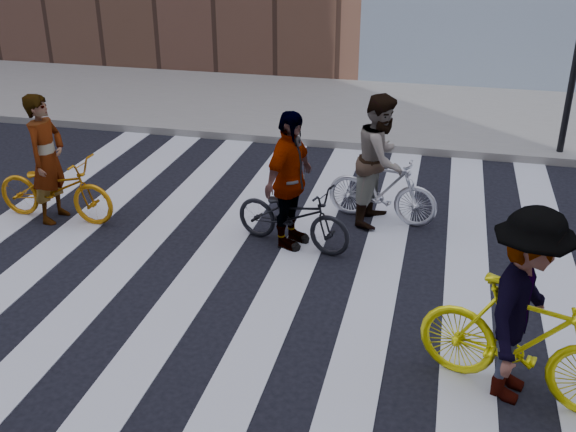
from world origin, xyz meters
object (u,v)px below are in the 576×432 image
at_px(bike_silver_mid, 382,190).
at_px(bike_dark_rear, 293,215).
at_px(rider_left, 47,159).
at_px(bike_yellow_right, 524,341).
at_px(bike_yellow_left, 55,188).
at_px(rider_right, 524,307).
at_px(rider_rear, 289,181).
at_px(rider_mid, 381,160).

bearing_deg(bike_silver_mid, bike_dark_rear, 145.54).
bearing_deg(rider_left, bike_yellow_right, -109.08).
bearing_deg(bike_yellow_left, rider_left, 92.38).
height_order(bike_dark_rear, rider_right, rider_right).
bearing_deg(bike_yellow_left, bike_yellow_right, -109.23).
relative_size(bike_dark_rear, rider_right, 0.88).
distance_m(bike_yellow_left, bike_silver_mid, 4.81).
bearing_deg(rider_right, rider_left, 86.44).
relative_size(bike_yellow_left, bike_silver_mid, 1.14).
height_order(bike_yellow_right, rider_rear, rider_rear).
xyz_separation_m(bike_yellow_left, rider_left, (-0.05, 0.00, 0.46)).
distance_m(bike_yellow_right, rider_rear, 3.82).
relative_size(rider_left, rider_rear, 1.00).
relative_size(bike_dark_rear, rider_mid, 0.89).
bearing_deg(rider_left, rider_rear, -87.80).
relative_size(bike_silver_mid, rider_left, 0.87).
bearing_deg(rider_left, rider_right, -109.23).
bearing_deg(bike_silver_mid, rider_rear, 144.26).
height_order(bike_silver_mid, rider_mid, rider_mid).
xyz_separation_m(bike_yellow_left, bike_dark_rear, (3.60, -0.01, -0.04)).
relative_size(rider_left, rider_right, 0.98).
height_order(bike_silver_mid, rider_left, rider_left).
distance_m(bike_yellow_right, bike_dark_rear, 3.77).
bearing_deg(bike_dark_rear, rider_right, -116.74).
height_order(bike_yellow_right, bike_dark_rear, bike_yellow_right).
relative_size(bike_yellow_left, rider_mid, 0.98).
relative_size(rider_mid, rider_rear, 1.01).
bearing_deg(rider_rear, bike_dark_rear, -74.16).
distance_m(bike_dark_rear, rider_right, 3.77).
relative_size(bike_yellow_right, rider_rear, 1.05).
xyz_separation_m(bike_yellow_left, rider_rear, (3.55, -0.01, 0.46)).
xyz_separation_m(bike_dark_rear, rider_rear, (-0.05, 0.00, 0.50)).
bearing_deg(bike_silver_mid, bike_yellow_right, -143.93).
bearing_deg(rider_right, rider_rear, 65.99).
xyz_separation_m(bike_yellow_left, rider_mid, (4.64, 1.07, 0.47)).
relative_size(bike_yellow_right, rider_mid, 1.04).
height_order(bike_yellow_left, bike_yellow_right, bike_yellow_right).
distance_m(rider_left, rider_mid, 4.81).
xyz_separation_m(bike_yellow_left, bike_silver_mid, (4.69, 1.07, 0.00)).
distance_m(bike_silver_mid, rider_left, 4.88).
distance_m(bike_yellow_right, rider_mid, 4.03).
bearing_deg(bike_silver_mid, rider_right, -144.58).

